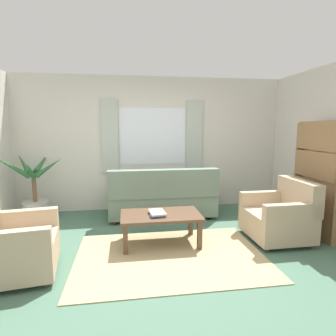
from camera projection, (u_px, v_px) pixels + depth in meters
name	position (u px, v px, depth m)	size (l,w,h in m)	color
ground_plane	(170.00, 257.00, 3.52)	(6.24, 6.24, 0.00)	#476B56
wall_back	(152.00, 144.00, 5.54)	(5.32, 0.12, 2.60)	silver
window_with_curtains	(153.00, 136.00, 5.43)	(1.98, 0.07, 1.40)	white
area_rug	(170.00, 256.00, 3.52)	(2.37, 1.64, 0.01)	tan
couch	(162.00, 197.00, 5.01)	(1.90, 0.82, 0.92)	slate
armchair_left	(11.00, 245.00, 3.03)	(0.93, 0.95, 0.88)	tan
armchair_right	(281.00, 216.00, 4.01)	(0.83, 0.85, 0.88)	tan
coffee_table	(161.00, 218.00, 3.85)	(1.10, 0.64, 0.44)	brown
book_stack_on_table	(157.00, 213.00, 3.79)	(0.23, 0.32, 0.05)	#335199
potted_plant	(35.00, 196.00, 4.86)	(1.02, 1.14, 1.23)	#B7B2A8
bookshelf	(320.00, 184.00, 4.15)	(0.30, 0.94, 1.72)	olive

